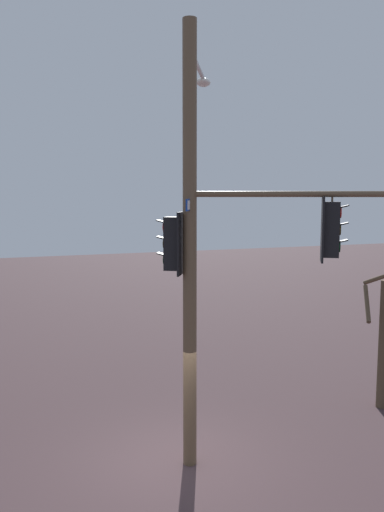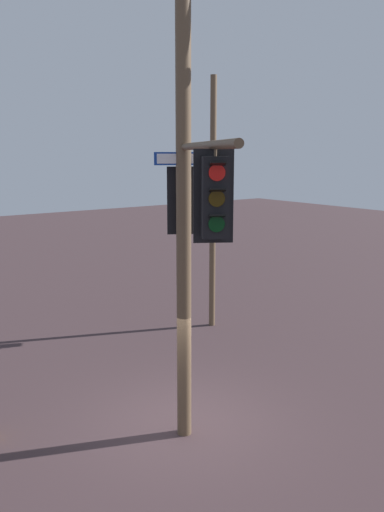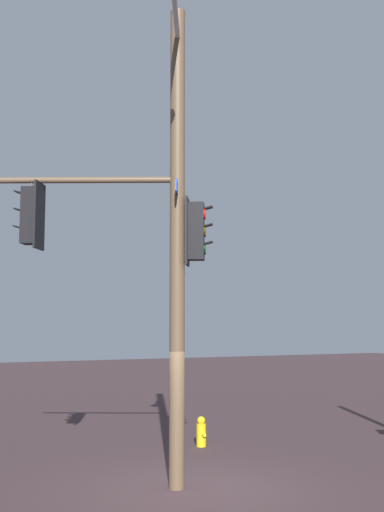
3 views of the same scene
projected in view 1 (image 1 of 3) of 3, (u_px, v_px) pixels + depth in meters
The scene contains 2 objects.
ground_plane at pixel (174, 461), 11.25m from camera, with size 80.00×80.00×0.00m, color #3A2A2D.
main_signal_pole_assembly at pixel (210, 233), 10.67m from camera, with size 4.66×4.32×9.21m.
Camera 1 is at (10.15, -3.22, 5.78)m, focal length 36.26 mm.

